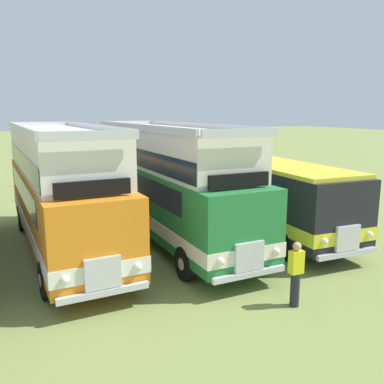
# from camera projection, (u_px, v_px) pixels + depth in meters

# --- Properties ---
(bus_sixth_in_row) EXTENTS (3.00, 10.94, 4.52)m
(bus_sixth_in_row) POSITION_uv_depth(u_px,v_px,m) (61.00, 186.00, 14.51)
(bus_sixth_in_row) COLOR orange
(bus_sixth_in_row) RESTS_ON ground
(bus_seventh_in_row) EXTENTS (2.80, 11.61, 4.52)m
(bus_seventh_in_row) POSITION_uv_depth(u_px,v_px,m) (167.00, 179.00, 16.02)
(bus_seventh_in_row) COLOR #237538
(bus_seventh_in_row) RESTS_ON ground
(bus_eighth_in_row) EXTENTS (2.92, 11.28, 2.99)m
(bus_eighth_in_row) POSITION_uv_depth(u_px,v_px,m) (254.00, 187.00, 17.65)
(bus_eighth_in_row) COLOR black
(bus_eighth_in_row) RESTS_ON ground
(marshal_person) EXTENTS (0.36, 0.24, 1.73)m
(marshal_person) POSITION_uv_depth(u_px,v_px,m) (296.00, 274.00, 10.46)
(marshal_person) COLOR #23232D
(marshal_person) RESTS_ON ground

